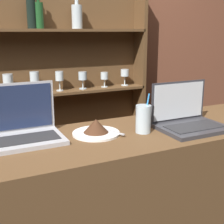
{
  "coord_description": "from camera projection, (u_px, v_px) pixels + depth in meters",
  "views": [
    {
      "loc": [
        -0.63,
        -0.93,
        1.44
      ],
      "look_at": [
        -0.05,
        0.28,
        1.09
      ],
      "focal_mm": 50.0,
      "sensor_mm": 36.0,
      "label": 1
    }
  ],
  "objects": [
    {
      "name": "back_shelf",
      "position": [
        47.0,
        98.0,
        2.36
      ],
      "size": [
        1.59,
        0.18,
        1.81
      ],
      "color": "brown",
      "rests_on": "ground_plane"
    },
    {
      "name": "laptop_near",
      "position": [
        25.0,
        128.0,
        1.32
      ],
      "size": [
        0.29,
        0.23,
        0.23
      ],
      "color": "#ADADB2",
      "rests_on": "bar_counter"
    },
    {
      "name": "water_glass",
      "position": [
        143.0,
        119.0,
        1.41
      ],
      "size": [
        0.07,
        0.07,
        0.18
      ],
      "color": "silver",
      "rests_on": "bar_counter"
    },
    {
      "name": "back_wall",
      "position": [
        51.0,
        43.0,
        2.35
      ],
      "size": [
        7.0,
        0.06,
        2.7
      ],
      "color": "brown",
      "rests_on": "ground_plane"
    },
    {
      "name": "laptop_far",
      "position": [
        188.0,
        119.0,
        1.48
      ],
      "size": [
        0.31,
        0.24,
        0.21
      ],
      "color": "#333338",
      "rests_on": "bar_counter"
    },
    {
      "name": "cake_plate",
      "position": [
        96.0,
        129.0,
        1.39
      ],
      "size": [
        0.21,
        0.21,
        0.07
      ],
      "color": "white",
      "rests_on": "bar_counter"
    }
  ]
}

